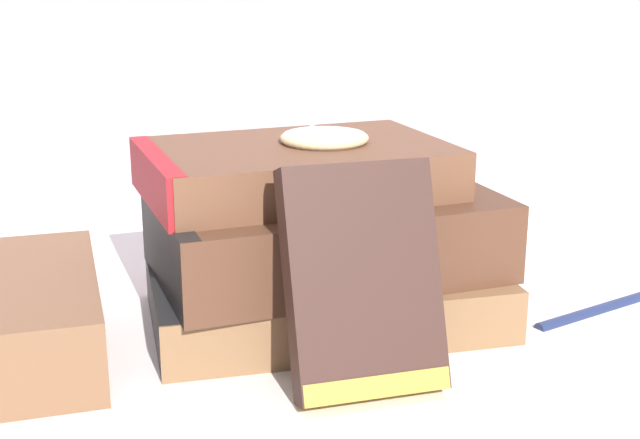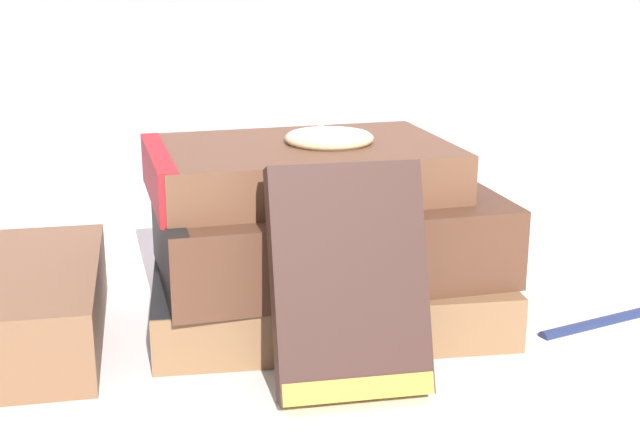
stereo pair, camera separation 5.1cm
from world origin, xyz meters
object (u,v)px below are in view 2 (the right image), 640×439
book_flat_bottom (318,295)px  book_leaning_front (349,290)px  book_flat_middle (321,234)px  fountain_pen (628,311)px  pocket_watch (329,138)px  book_flat_top (289,169)px

book_flat_bottom → book_leaning_front: 0.11m
book_flat_middle → book_leaning_front: book_leaning_front is taller
book_flat_middle → fountain_pen: bearing=-13.2°
fountain_pen → pocket_watch: bearing=148.2°
book_flat_bottom → pocket_watch: (0.01, 0.02, 0.10)m
book_flat_bottom → book_flat_middle: 0.04m
pocket_watch → fountain_pen: size_ratio=0.42×
book_flat_bottom → fountain_pen: (0.20, -0.04, -0.01)m
pocket_watch → fountain_pen: 0.23m
pocket_watch → book_leaning_front: bearing=-95.9°
book_flat_bottom → pocket_watch: pocket_watch is taller
book_flat_bottom → book_flat_top: book_flat_top is taller
book_flat_bottom → book_flat_top: (-0.02, 0.01, 0.08)m
book_flat_middle → fountain_pen: (0.20, -0.03, -0.06)m
book_flat_middle → pocket_watch: pocket_watch is taller
book_leaning_front → pocket_watch: bearing=84.1°
book_flat_top → book_leaning_front: bearing=-86.9°
book_leaning_front → pocket_watch: 0.13m
book_flat_middle → pocket_watch: (0.01, 0.02, 0.06)m
book_flat_top → book_flat_bottom: bearing=-43.4°
book_flat_bottom → book_flat_top: 0.09m
book_leaning_front → fountain_pen: book_leaning_front is taller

